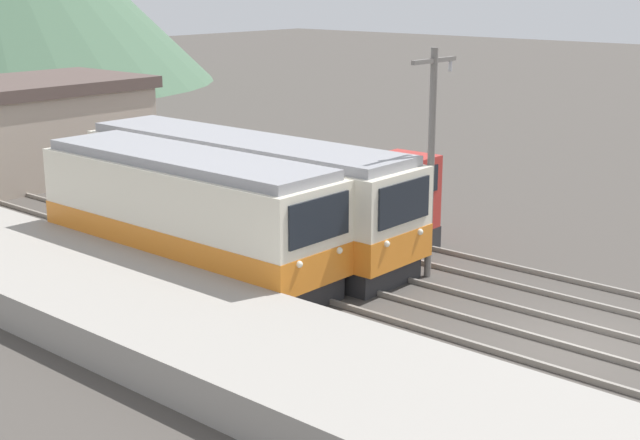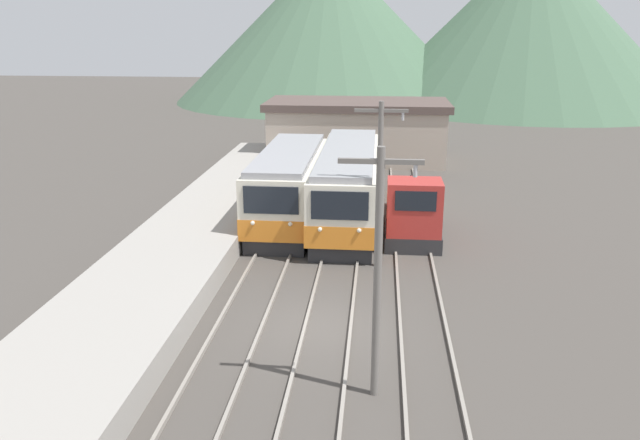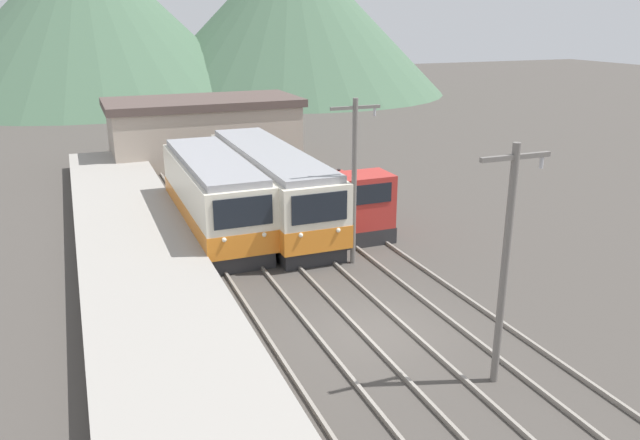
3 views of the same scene
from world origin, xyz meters
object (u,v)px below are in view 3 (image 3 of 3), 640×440
at_px(commuter_train_center, 271,189).
at_px(shunting_locomotive, 349,205).
at_px(commuter_train_left, 214,199).
at_px(catenary_mast_mid, 354,176).
at_px(catenary_mast_near, 506,257).

bearing_deg(commuter_train_center, shunting_locomotive, -36.71).
height_order(commuter_train_left, shunting_locomotive, commuter_train_left).
xyz_separation_m(commuter_train_left, catenary_mast_mid, (4.31, -5.43, 1.92)).
height_order(commuter_train_left, catenary_mast_near, catenary_mast_near).
xyz_separation_m(shunting_locomotive, catenary_mast_near, (-1.49, -12.87, 2.36)).
relative_size(commuter_train_left, commuter_train_center, 0.82).
bearing_deg(catenary_mast_mid, commuter_train_left, 128.43).
xyz_separation_m(commuter_train_left, commuter_train_center, (2.80, 0.55, 0.01)).
relative_size(commuter_train_center, catenary_mast_near, 1.91).
distance_m(commuter_train_center, catenary_mast_mid, 6.46).
height_order(commuter_train_left, commuter_train_center, commuter_train_center).
relative_size(commuter_train_left, catenary_mast_mid, 1.56).
relative_size(commuter_train_center, shunting_locomotive, 2.27).
distance_m(commuter_train_left, catenary_mast_mid, 7.19).
xyz_separation_m(commuter_train_left, catenary_mast_near, (4.31, -14.56, 1.92)).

